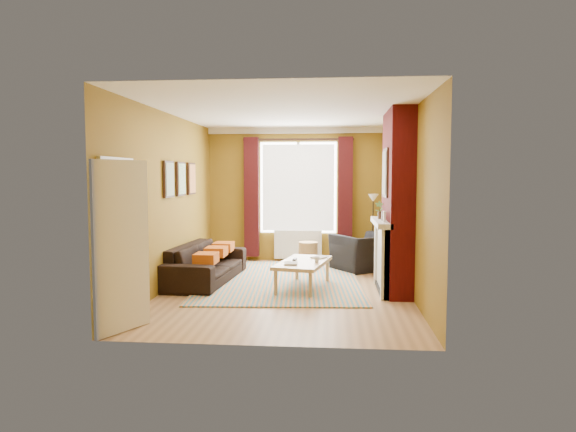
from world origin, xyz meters
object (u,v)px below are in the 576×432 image
at_px(armchair, 364,252).
at_px(wicker_stool, 308,254).
at_px(coffee_table, 303,264).
at_px(floor_lamp, 373,209).
at_px(sofa, 206,263).

distance_m(armchair, wicker_stool, 1.14).
height_order(coffee_table, wicker_stool, wicker_stool).
xyz_separation_m(coffee_table, wicker_stool, (-0.02, 2.06, -0.16)).
bearing_deg(coffee_table, wicker_stool, 101.88).
height_order(wicker_stool, floor_lamp, floor_lamp).
relative_size(sofa, floor_lamp, 1.54).
distance_m(armchair, floor_lamp, 0.99).
relative_size(armchair, floor_lamp, 0.74).
xyz_separation_m(sofa, floor_lamp, (2.95, 1.89, 0.81)).
xyz_separation_m(armchair, coffee_table, (-1.07, -1.74, 0.06)).
bearing_deg(floor_lamp, coffee_table, -118.82).
height_order(armchair, wicker_stool, armchair).
bearing_deg(wicker_stool, floor_lamp, 10.94).
bearing_deg(floor_lamp, sofa, -147.33).
relative_size(sofa, coffee_table, 1.52).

